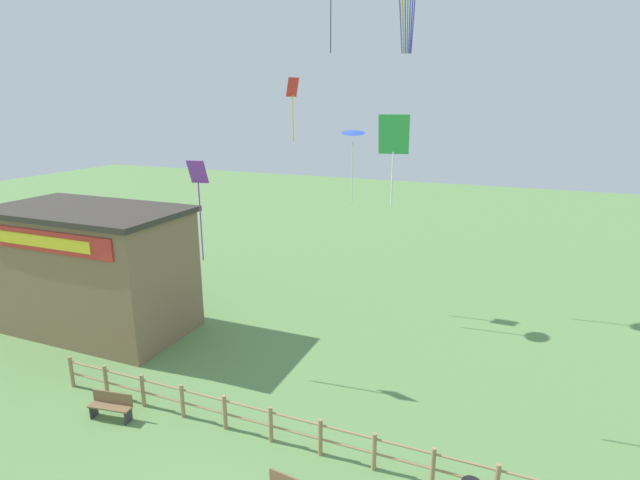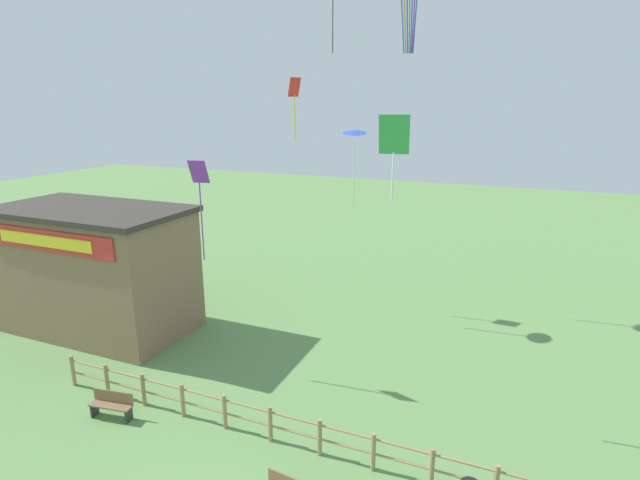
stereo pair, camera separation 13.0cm
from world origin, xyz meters
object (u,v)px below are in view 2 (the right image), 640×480
at_px(kite_green_diamond, 394,141).
at_px(park_bench_by_building, 112,404).
at_px(kite_purple_streamer, 200,191).
at_px(seaside_building, 95,269).
at_px(kite_red_diamond, 295,97).
at_px(kite_blue_delta, 355,135).

bearing_deg(kite_green_diamond, park_bench_by_building, -151.60).
relative_size(park_bench_by_building, kite_purple_streamer, 0.40).
distance_m(park_bench_by_building, kite_green_diamond, 12.55).
bearing_deg(park_bench_by_building, seaside_building, 138.12).
height_order(kite_red_diamond, kite_blue_delta, kite_red_diamond).
bearing_deg(kite_green_diamond, kite_purple_streamer, -179.21).
xyz_separation_m(kite_red_diamond, kite_purple_streamer, (-0.17, -7.80, -3.39)).
height_order(seaside_building, kite_blue_delta, kite_blue_delta).
xyz_separation_m(kite_green_diamond, kite_blue_delta, (-3.58, 6.76, -0.25)).
bearing_deg(kite_purple_streamer, kite_red_diamond, 88.73).
bearing_deg(park_bench_by_building, kite_red_diamond, 84.83).
bearing_deg(kite_red_diamond, kite_blue_delta, -15.28).
xyz_separation_m(park_bench_by_building, kite_red_diamond, (1.09, 12.09, 9.94)).
bearing_deg(park_bench_by_building, kite_green_diamond, 28.40).
height_order(kite_red_diamond, kite_purple_streamer, kite_red_diamond).
height_order(park_bench_by_building, kite_purple_streamer, kite_purple_streamer).
bearing_deg(kite_green_diamond, kite_red_diamond, 132.32).
xyz_separation_m(seaside_building, kite_red_diamond, (6.87, 6.91, 7.56)).
bearing_deg(kite_blue_delta, kite_purple_streamer, -117.76).
relative_size(kite_green_diamond, kite_blue_delta, 0.80).
distance_m(seaside_building, park_bench_by_building, 8.12).
xyz_separation_m(seaside_building, kite_blue_delta, (10.31, 5.97, 5.89)).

